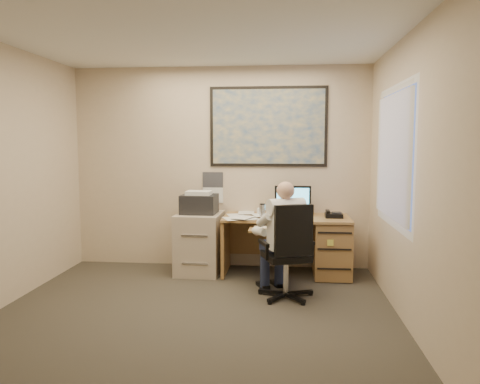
# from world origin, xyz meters

# --- Properties ---
(room_shell) EXTENTS (4.00, 4.50, 2.70)m
(room_shell) POSITION_xyz_m (0.00, 0.00, 1.35)
(room_shell) COLOR #353029
(room_shell) RESTS_ON ground
(desk) EXTENTS (1.60, 0.97, 1.12)m
(desk) POSITION_xyz_m (1.23, 1.90, 0.44)
(desk) COLOR #A27945
(desk) RESTS_ON ground
(world_map) EXTENTS (1.56, 0.03, 1.06)m
(world_map) POSITION_xyz_m (0.65, 2.23, 1.90)
(world_map) COLOR #1E4C93
(world_map) RESTS_ON room_shell
(wall_calendar) EXTENTS (0.28, 0.01, 0.42)m
(wall_calendar) POSITION_xyz_m (-0.10, 2.24, 1.08)
(wall_calendar) COLOR white
(wall_calendar) RESTS_ON room_shell
(window_blinds) EXTENTS (0.06, 1.40, 1.30)m
(window_blinds) POSITION_xyz_m (1.97, 0.80, 1.55)
(window_blinds) COLOR beige
(window_blinds) RESTS_ON room_shell
(filing_cabinet) EXTENTS (0.58, 0.69, 1.07)m
(filing_cabinet) POSITION_xyz_m (-0.22, 1.87, 0.46)
(filing_cabinet) COLOR #C0B09A
(filing_cabinet) RESTS_ON ground
(office_chair) EXTENTS (0.80, 0.80, 1.05)m
(office_chair) POSITION_xyz_m (0.88, 0.92, 0.31)
(office_chair) COLOR black
(office_chair) RESTS_ON ground
(person) EXTENTS (0.79, 0.89, 1.27)m
(person) POSITION_xyz_m (0.90, 0.99, 0.64)
(person) COLOR white
(person) RESTS_ON office_chair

